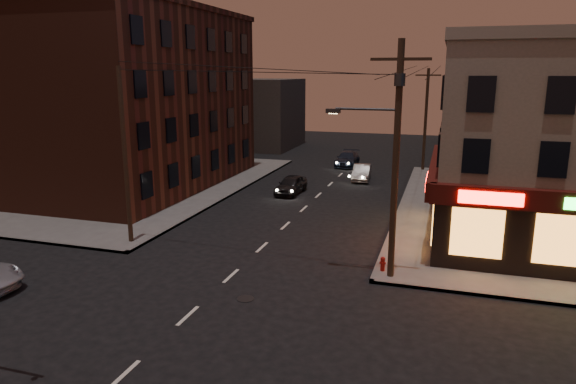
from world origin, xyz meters
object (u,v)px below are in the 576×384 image
at_px(sedan_near, 291,185).
at_px(sedan_mid, 362,172).
at_px(fire_hydrant, 383,263).
at_px(sedan_far, 347,159).

height_order(sedan_near, sedan_mid, sedan_near).
bearing_deg(fire_hydrant, sedan_mid, 102.01).
height_order(sedan_mid, sedan_far, sedan_far).
xyz_separation_m(sedan_mid, sedan_far, (-2.42, 6.20, 0.02)).
xyz_separation_m(sedan_near, sedan_mid, (4.22, 6.40, -0.02)).
distance_m(sedan_near, sedan_mid, 7.66).
distance_m(sedan_mid, fire_hydrant, 20.52).
relative_size(sedan_mid, sedan_far, 0.85).
relative_size(sedan_mid, fire_hydrant, 5.94).
bearing_deg(fire_hydrant, sedan_near, 121.82).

